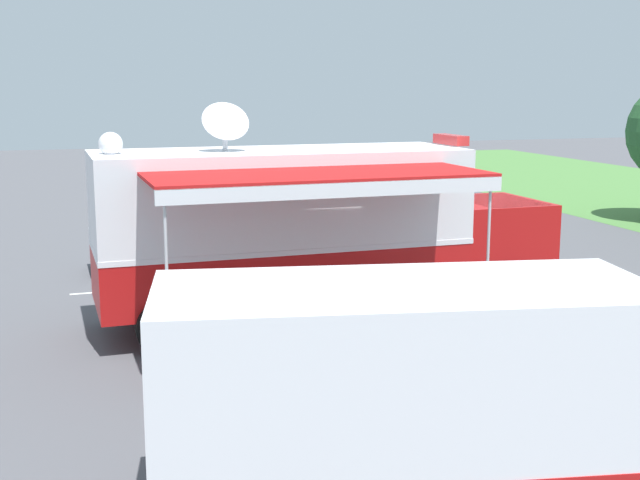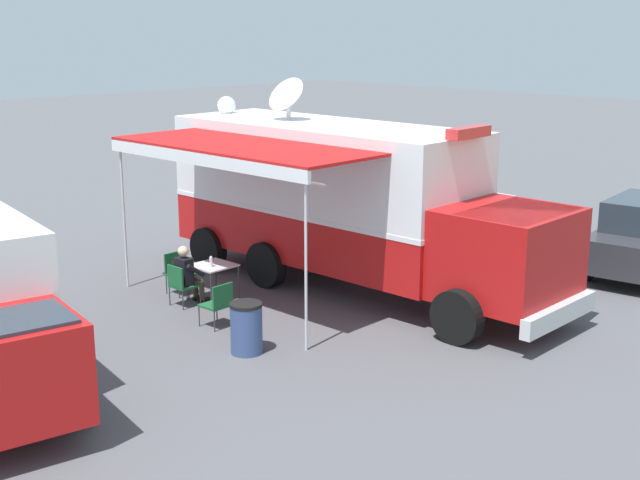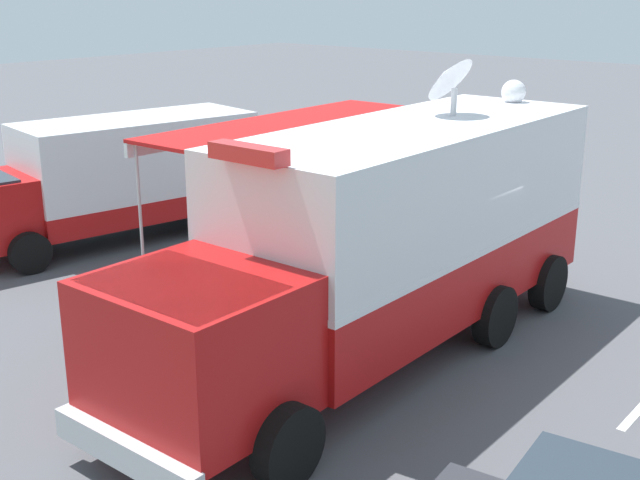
{
  "view_description": "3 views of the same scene",
  "coord_description": "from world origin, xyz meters",
  "views": [
    {
      "loc": [
        15.76,
        -4.03,
        4.73
      ],
      "look_at": [
        0.16,
        0.77,
        1.7
      ],
      "focal_mm": 46.78,
      "sensor_mm": 36.0,
      "label": 1
    },
    {
      "loc": [
        13.12,
        13.0,
        5.58
      ],
      "look_at": [
        0.78,
        0.67,
        1.17
      ],
      "focal_mm": 48.15,
      "sensor_mm": 36.0,
      "label": 2
    },
    {
      "loc": [
        -7.06,
        10.48,
        5.55
      ],
      "look_at": [
        1.07,
        1.03,
        1.67
      ],
      "focal_mm": 46.34,
      "sensor_mm": 36.0,
      "label": 3
    }
  ],
  "objects": [
    {
      "name": "ground_plane",
      "position": [
        0.0,
        0.0,
        0.0
      ],
      "size": [
        100.0,
        100.0,
        0.0
      ],
      "primitive_type": "plane",
      "color": "#515156"
    },
    {
      "name": "lot_stripe",
      "position": [
        -3.77,
        -1.67,
        0.0
      ],
      "size": [
        0.25,
        4.8,
        0.01
      ],
      "primitive_type": "cube",
      "rotation": [
        0.0,
        0.0,
        0.03
      ],
      "color": "silver",
      "rests_on": "ground"
    },
    {
      "name": "command_truck",
      "position": [
        0.01,
        0.75,
        1.94
      ],
      "size": [
        5.05,
        9.55,
        4.53
      ],
      "color": "#B71414",
      "rests_on": "ground"
    },
    {
      "name": "folding_table",
      "position": [
        2.6,
        -0.66,
        0.67
      ],
      "size": [
        0.82,
        0.82,
        0.73
      ],
      "color": "silver",
      "rests_on": "ground"
    },
    {
      "name": "water_bottle",
      "position": [
        2.72,
        -0.57,
        0.83
      ],
      "size": [
        0.07,
        0.07,
        0.22
      ],
      "color": "silver",
      "rests_on": "folding_table"
    },
    {
      "name": "folding_chair_at_table",
      "position": [
        3.4,
        -0.71,
        0.51
      ],
      "size": [
        0.49,
        0.49,
        0.87
      ],
      "color": "#19562D",
      "rests_on": "ground"
    },
    {
      "name": "folding_chair_beside_table",
      "position": [
        2.89,
        -1.51,
        0.51
      ],
      "size": [
        0.49,
        0.49,
        0.87
      ],
      "color": "#19562D",
      "rests_on": "ground"
    },
    {
      "name": "folding_chair_spare_by_truck",
      "position": [
        3.63,
        0.82,
        0.51
      ],
      "size": [
        0.5,
        0.5,
        0.87
      ],
      "color": "#19562D",
      "rests_on": "ground"
    },
    {
      "name": "seated_responder",
      "position": [
        3.21,
        -0.71,
        0.65
      ],
      "size": [
        0.67,
        0.56,
        1.25
      ],
      "color": "black",
      "rests_on": "ground"
    },
    {
      "name": "trash_bin",
      "position": [
        4.09,
        2.17,
        0.46
      ],
      "size": [
        0.57,
        0.57,
        0.91
      ],
      "color": "#384C7F",
      "rests_on": "ground"
    },
    {
      "name": "support_truck",
      "position": [
        8.11,
        -0.2,
        1.39
      ],
      "size": [
        3.25,
        7.05,
        2.7
      ],
      "color": "white",
      "rests_on": "ground"
    },
    {
      "name": "car_behind_truck",
      "position": [
        -5.73,
        -1.44,
        0.88
      ],
      "size": [
        2.08,
        4.23,
        1.76
      ],
      "color": "silver",
      "rests_on": "ground"
    },
    {
      "name": "car_far_corner",
      "position": [
        -5.59,
        4.91,
        0.88
      ],
      "size": [
        4.4,
        2.44,
        1.76
      ],
      "color": "#2D2D33",
      "rests_on": "ground"
    }
  ]
}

